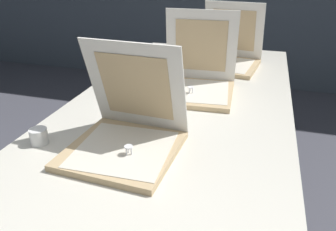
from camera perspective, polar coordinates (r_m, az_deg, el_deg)
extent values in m
cube|color=silver|center=(1.40, 1.19, 0.29)|extent=(0.97, 2.29, 0.03)
cylinder|color=gray|center=(2.60, -1.50, 4.10)|extent=(0.04, 0.04, 0.69)
cylinder|color=gray|center=(2.49, 17.06, 1.90)|extent=(0.04, 0.04, 0.69)
cube|color=tan|center=(1.11, -7.91, -6.00)|extent=(0.37, 0.37, 0.02)
cube|color=silver|center=(1.09, -7.73, -5.75)|extent=(0.31, 0.31, 0.00)
cube|color=white|center=(1.13, -5.61, 4.93)|extent=(0.36, 0.13, 0.34)
cube|color=tan|center=(1.12, -5.72, 4.91)|extent=(0.26, 0.09, 0.24)
cylinder|color=white|center=(1.05, -6.92, -5.43)|extent=(0.03, 0.03, 0.00)
cylinder|color=white|center=(1.05, -6.42, -6.16)|extent=(0.01, 0.01, 0.03)
cylinder|color=white|center=(1.06, -6.94, -5.83)|extent=(0.01, 0.01, 0.03)
cylinder|color=white|center=(1.05, -7.27, -6.25)|extent=(0.01, 0.01, 0.03)
cube|color=tan|center=(1.56, 4.69, 3.99)|extent=(0.37, 0.37, 0.02)
cube|color=silver|center=(1.56, 4.90, 4.41)|extent=(0.33, 0.33, 0.00)
cube|color=white|center=(1.66, 5.81, 12.02)|extent=(0.35, 0.05, 0.35)
cube|color=tan|center=(1.65, 5.77, 11.99)|extent=(0.25, 0.04, 0.25)
cylinder|color=white|center=(1.51, 3.97, 4.93)|extent=(0.03, 0.03, 0.00)
cylinder|color=white|center=(1.52, 4.29, 4.40)|extent=(0.01, 0.00, 0.03)
cylinder|color=white|center=(1.53, 3.86, 4.56)|extent=(0.00, 0.00, 0.03)
cylinder|color=white|center=(1.51, 3.72, 4.36)|extent=(0.00, 0.00, 0.03)
cube|color=tan|center=(1.99, 10.10, 8.61)|extent=(0.39, 0.39, 0.02)
cube|color=silver|center=(1.99, 9.91, 8.94)|extent=(0.34, 0.34, 0.00)
cube|color=white|center=(2.08, 11.44, 14.35)|extent=(0.36, 0.14, 0.34)
cube|color=tan|center=(2.07, 11.42, 14.36)|extent=(0.26, 0.10, 0.25)
cylinder|color=white|center=(1.57, -7.61, 4.58)|extent=(0.06, 0.06, 0.06)
cylinder|color=white|center=(1.77, -2.06, 7.38)|extent=(0.06, 0.06, 0.06)
cylinder|color=white|center=(1.23, -21.63, -3.39)|extent=(0.06, 0.06, 0.06)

